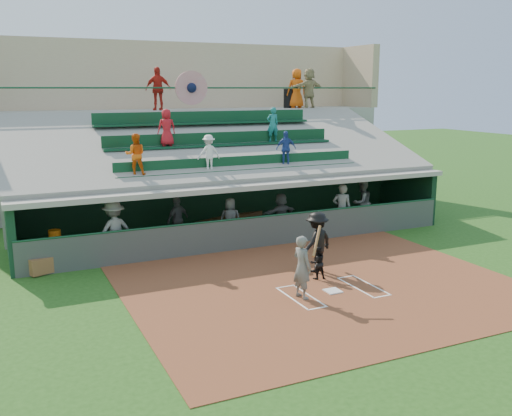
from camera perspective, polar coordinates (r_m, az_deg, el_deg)
name	(u,v)px	position (r m, az deg, el deg)	size (l,w,h in m)	color
ground	(333,292)	(16.22, 7.67, -8.33)	(100.00, 100.00, 0.00)	#204B15
dirt_slab	(323,286)	(16.62, 6.74, -7.77)	(11.00, 9.00, 0.02)	brown
home_plate	(333,291)	(16.21, 7.67, -8.22)	(0.43, 0.43, 0.03)	white
batters_box_chalk	(333,291)	(16.21, 7.67, -8.26)	(2.65, 1.85, 0.01)	silver
dugout_floor	(238,236)	(21.94, -1.80, -2.80)	(16.00, 3.50, 0.04)	gray
concourse_slab	(183,158)	(27.76, -7.32, 5.00)	(20.00, 3.00, 4.60)	gray
grandstand	(204,166)	(24.94, -5.25, 4.20)	(20.40, 10.40, 7.80)	#474C47
batter_at_plate	(302,267)	(15.39, 4.64, -5.87)	(0.90, 0.77, 1.95)	#535550
catcher	(318,263)	(17.05, 6.17, -5.47)	(0.48, 0.37, 0.99)	black
home_umpire	(317,242)	(17.61, 6.11, -3.39)	(1.21, 0.70, 1.88)	black
dugout_bench	(227,223)	(22.95, -2.92, -1.47)	(16.37, 0.49, 0.49)	#925E35
white_table	(57,252)	(19.57, -19.27, -4.17)	(0.80, 0.60, 0.70)	white
water_cooler	(55,236)	(19.41, -19.48, -2.65)	(0.39, 0.39, 0.39)	orange
dugout_player_a	(114,231)	(19.12, -14.01, -2.21)	(1.29, 0.74, 2.00)	#62645E
dugout_player_b	(178,219)	(21.01, -7.83, -1.14)	(0.99, 0.41, 1.69)	#515450
dugout_player_c	(230,219)	(21.00, -2.58, -1.16)	(0.79, 0.51, 1.61)	#5A5C57
dugout_player_d	(281,214)	(21.96, 2.50, -0.57)	(1.49, 0.48, 1.61)	#575954
dugout_player_e	(342,209)	(22.19, 8.57, -0.10)	(0.72, 0.47, 1.96)	#595C56
dugout_player_f	(362,203)	(23.68, 10.54, 0.52)	(0.93, 0.72, 1.91)	#5E625C
trash_bin	(290,98)	(29.51, 3.40, 10.89)	(0.64, 0.64, 0.95)	black
concourse_staff_a	(158,89)	(26.08, -9.76, 11.66)	(1.12, 0.47, 1.91)	red
concourse_staff_b	(297,88)	(29.21, 4.08, 11.84)	(0.95, 0.62, 1.95)	#EB580D
concourse_staff_c	(309,88)	(28.64, 5.31, 11.83)	(1.81, 0.58, 1.95)	tan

